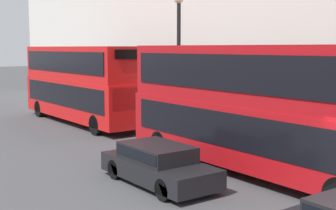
# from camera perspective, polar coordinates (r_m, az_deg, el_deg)

# --- Properties ---
(bus_leading) EXTENTS (2.59, 11.24, 4.33)m
(bus_leading) POSITION_cam_1_polar(r_m,az_deg,el_deg) (15.86, 10.86, 0.14)
(bus_leading) COLOR #A80F14
(bus_leading) RESTS_ON ground
(bus_second_in_queue) EXTENTS (2.59, 10.73, 4.31)m
(bus_second_in_queue) POSITION_cam_1_polar(r_m,az_deg,el_deg) (26.72, -10.39, 2.89)
(bus_second_in_queue) COLOR red
(bus_second_in_queue) RESTS_ON ground
(car_hatchback) EXTENTS (1.77, 4.27, 1.26)m
(car_hatchback) POSITION_cam_1_polar(r_m,az_deg,el_deg) (14.67, -1.23, -7.11)
(car_hatchback) COLOR black
(car_hatchback) RESTS_ON ground
(street_lamp) EXTENTS (0.44, 0.44, 6.69)m
(street_lamp) POSITION_cam_1_polar(r_m,az_deg,el_deg) (21.88, 1.32, 6.66)
(street_lamp) COLOR black
(street_lamp) RESTS_ON ground
(pedestrian) EXTENTS (0.36, 0.36, 1.67)m
(pedestrian) POSITION_cam_1_polar(r_m,az_deg,el_deg) (29.82, -7.25, 0.27)
(pedestrian) COLOR #26262D
(pedestrian) RESTS_ON ground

